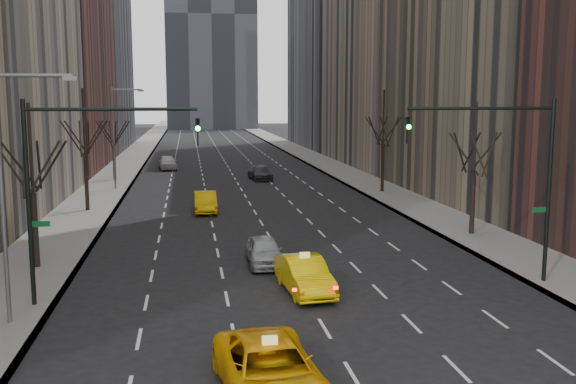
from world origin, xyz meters
name	(u,v)px	position (x,y,z in m)	size (l,w,h in m)	color
sidewalk_left	(129,163)	(-12.25, 70.00, 0.07)	(4.50, 320.00, 0.15)	slate
sidewalk_right	(317,160)	(12.25, 70.00, 0.07)	(4.50, 320.00, 0.15)	slate
tree_lw_b	(33,193)	(-12.00, 18.00, 3.72)	(3.36, 3.50, 7.82)	black
tree_lw_c	(85,157)	(-12.00, 34.00, 4.04)	(3.36, 3.50, 8.74)	black
tree_lw_d	(114,145)	(-12.00, 52.00, 3.56)	(3.36, 3.50, 7.36)	black
tree_rw_b	(474,174)	(12.00, 22.00, 3.72)	(3.36, 3.50, 7.82)	black
tree_rw_c	(383,147)	(12.00, 40.00, 4.04)	(3.36, 3.50, 8.74)	black
traffic_mast_left	(73,169)	(-9.11, 12.00, 5.49)	(6.69, 0.39, 8.00)	black
traffic_mast_right	(514,161)	(9.11, 12.00, 5.49)	(6.69, 0.39, 8.00)	black
streetlight_near	(11,172)	(-10.84, 10.00, 5.62)	(2.83, 0.22, 9.00)	slate
streetlight_far	(117,128)	(-10.84, 45.00, 5.62)	(2.83, 0.22, 9.00)	slate
taxi_suv	(271,372)	(-2.60, 2.91, 0.78)	(2.60, 5.63, 1.57)	#F8AE05
taxi_sedan	(305,275)	(0.07, 12.40, 0.76)	(1.60, 4.59, 1.51)	yellow
silver_sedan_ahead	(264,251)	(-1.07, 17.19, 0.70)	(1.66, 4.12, 1.40)	#A3A6AB
far_taxi	(205,202)	(-3.53, 32.70, 0.74)	(1.57, 4.50, 1.48)	#FFBD05
far_suv_grey	(260,173)	(2.47, 50.83, 0.69)	(1.93, 4.74, 1.38)	#2E2E33
far_car_white	(167,162)	(-7.12, 61.84, 0.82)	(1.94, 4.82, 1.64)	silver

